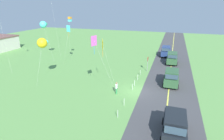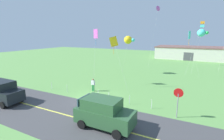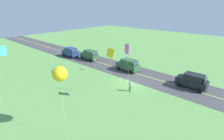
{
  "view_description": "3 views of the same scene",
  "coord_description": "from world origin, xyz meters",
  "px_view_note": "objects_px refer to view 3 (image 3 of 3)",
  "views": [
    {
      "loc": [
        -22.35,
        -3.86,
        10.86
      ],
      "look_at": [
        -0.04,
        3.58,
        2.59
      ],
      "focal_mm": 29.59,
      "sensor_mm": 36.0,
      "label": 1
    },
    {
      "loc": [
        9.44,
        -14.28,
        6.82
      ],
      "look_at": [
        0.67,
        2.9,
        2.8
      ],
      "focal_mm": 27.18,
      "sensor_mm": 36.0,
      "label": 2
    },
    {
      "loc": [
        -14.5,
        20.8,
        11.76
      ],
      "look_at": [
        1.47,
        2.8,
        2.62
      ],
      "focal_mm": 27.42,
      "sensor_mm": 36.0,
      "label": 3
    }
  ],
  "objects_px": {
    "stop_sign": "(95,61)",
    "kite_green_far": "(59,74)",
    "car_parked_west_near": "(192,81)",
    "kite_red_low": "(127,50)",
    "person_adult_near": "(130,86)",
    "kite_cyan_top": "(110,54)",
    "car_parked_east_near": "(90,55)",
    "car_parked_east_far": "(70,52)",
    "car_suv_foreground": "(128,65)",
    "kite_pink_drift": "(2,52)"
  },
  "relations": [
    {
      "from": "stop_sign",
      "to": "kite_green_far",
      "type": "distance_m",
      "value": 17.03
    },
    {
      "from": "car_parked_west_near",
      "to": "kite_red_low",
      "type": "distance_m",
      "value": 12.33
    },
    {
      "from": "person_adult_near",
      "to": "kite_cyan_top",
      "type": "bearing_deg",
      "value": -166.66
    },
    {
      "from": "person_adult_near",
      "to": "kite_green_far",
      "type": "height_order",
      "value": "kite_green_far"
    },
    {
      "from": "car_parked_east_near",
      "to": "kite_red_low",
      "type": "bearing_deg",
      "value": 152.47
    },
    {
      "from": "kite_green_far",
      "to": "stop_sign",
      "type": "bearing_deg",
      "value": -53.86
    },
    {
      "from": "car_parked_east_far",
      "to": "kite_red_low",
      "type": "height_order",
      "value": "kite_red_low"
    },
    {
      "from": "car_suv_foreground",
      "to": "person_adult_near",
      "type": "relative_size",
      "value": 2.75
    },
    {
      "from": "car_parked_west_near",
      "to": "stop_sign",
      "type": "relative_size",
      "value": 1.72
    },
    {
      "from": "car_parked_east_near",
      "to": "person_adult_near",
      "type": "distance_m",
      "value": 17.28
    },
    {
      "from": "kite_red_low",
      "to": "person_adult_near",
      "type": "bearing_deg",
      "value": -66.85
    },
    {
      "from": "car_parked_east_far",
      "to": "person_adult_near",
      "type": "xyz_separation_m",
      "value": [
        -21.44,
        5.0,
        -0.29
      ]
    },
    {
      "from": "car_suv_foreground",
      "to": "kite_pink_drift",
      "type": "bearing_deg",
      "value": 76.9
    },
    {
      "from": "kite_red_low",
      "to": "car_suv_foreground",
      "type": "bearing_deg",
      "value": -54.97
    },
    {
      "from": "car_suv_foreground",
      "to": "kite_cyan_top",
      "type": "distance_m",
      "value": 10.83
    },
    {
      "from": "kite_red_low",
      "to": "car_parked_east_near",
      "type": "bearing_deg",
      "value": -27.53
    },
    {
      "from": "kite_cyan_top",
      "to": "car_suv_foreground",
      "type": "bearing_deg",
      "value": -67.85
    },
    {
      "from": "stop_sign",
      "to": "kite_cyan_top",
      "type": "distance_m",
      "value": 10.55
    },
    {
      "from": "kite_red_low",
      "to": "kite_cyan_top",
      "type": "relative_size",
      "value": 1.13
    },
    {
      "from": "car_suv_foreground",
      "to": "car_parked_west_near",
      "type": "relative_size",
      "value": 1.0
    },
    {
      "from": "car_suv_foreground",
      "to": "kite_green_far",
      "type": "relative_size",
      "value": 0.66
    },
    {
      "from": "car_parked_west_near",
      "to": "person_adult_near",
      "type": "xyz_separation_m",
      "value": [
        6.31,
        7.15,
        -0.29
      ]
    },
    {
      "from": "car_parked_east_near",
      "to": "car_parked_east_far",
      "type": "bearing_deg",
      "value": 14.99
    },
    {
      "from": "kite_cyan_top",
      "to": "person_adult_near",
      "type": "bearing_deg",
      "value": -123.41
    },
    {
      "from": "car_parked_west_near",
      "to": "kite_green_far",
      "type": "relative_size",
      "value": 0.66
    },
    {
      "from": "car_parked_west_near",
      "to": "kite_red_low",
      "type": "xyz_separation_m",
      "value": [
        5.27,
        9.6,
        5.67
      ]
    },
    {
      "from": "car_parked_east_near",
      "to": "kite_pink_drift",
      "type": "xyz_separation_m",
      "value": [
        -6.33,
        18.81,
        5.51
      ]
    },
    {
      "from": "car_parked_east_far",
      "to": "car_parked_east_near",
      "type": "bearing_deg",
      "value": -165.01
    },
    {
      "from": "kite_pink_drift",
      "to": "car_parked_west_near",
      "type": "bearing_deg",
      "value": -129.37
    },
    {
      "from": "kite_pink_drift",
      "to": "kite_cyan_top",
      "type": "height_order",
      "value": "kite_pink_drift"
    },
    {
      "from": "car_parked_east_near",
      "to": "stop_sign",
      "type": "height_order",
      "value": "stop_sign"
    },
    {
      "from": "car_parked_east_near",
      "to": "kite_cyan_top",
      "type": "relative_size",
      "value": 0.66
    },
    {
      "from": "kite_pink_drift",
      "to": "kite_red_low",
      "type": "bearing_deg",
      "value": -137.31
    },
    {
      "from": "stop_sign",
      "to": "kite_green_far",
      "type": "xyz_separation_m",
      "value": [
        -9.74,
        13.34,
        4.15
      ]
    },
    {
      "from": "car_parked_west_near",
      "to": "kite_green_far",
      "type": "height_order",
      "value": "kite_green_far"
    },
    {
      "from": "car_parked_west_near",
      "to": "car_parked_east_near",
      "type": "height_order",
      "value": "same"
    },
    {
      "from": "car_suv_foreground",
      "to": "stop_sign",
      "type": "xyz_separation_m",
      "value": [
        4.7,
        4.07,
        0.65
      ]
    },
    {
      "from": "car_parked_east_far",
      "to": "car_parked_west_near",
      "type": "distance_m",
      "value": 27.84
    },
    {
      "from": "car_suv_foreground",
      "to": "kite_pink_drift",
      "type": "height_order",
      "value": "kite_pink_drift"
    },
    {
      "from": "car_parked_east_far",
      "to": "kite_red_low",
      "type": "relative_size",
      "value": 0.58
    },
    {
      "from": "kite_green_far",
      "to": "kite_pink_drift",
      "type": "distance_m",
      "value": 9.61
    },
    {
      "from": "stop_sign",
      "to": "car_parked_east_far",
      "type": "bearing_deg",
      "value": -12.22
    },
    {
      "from": "car_parked_west_near",
      "to": "kite_green_far",
      "type": "bearing_deg",
      "value": 69.96
    },
    {
      "from": "car_parked_east_far",
      "to": "kite_green_far",
      "type": "distance_m",
      "value": 26.88
    },
    {
      "from": "kite_red_low",
      "to": "car_parked_west_near",
      "type": "bearing_deg",
      "value": -118.75
    },
    {
      "from": "car_parked_east_far",
      "to": "kite_cyan_top",
      "type": "xyz_separation_m",
      "value": [
        -19.83,
        7.44,
        4.73
      ]
    },
    {
      "from": "car_parked_east_near",
      "to": "stop_sign",
      "type": "distance_m",
      "value": 7.24
    },
    {
      "from": "person_adult_near",
      "to": "car_parked_east_far",
      "type": "bearing_deg",
      "value": 123.64
    },
    {
      "from": "car_suv_foreground",
      "to": "car_parked_west_near",
      "type": "height_order",
      "value": "same"
    },
    {
      "from": "car_parked_east_far",
      "to": "car_parked_west_near",
      "type": "height_order",
      "value": "same"
    }
  ]
}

